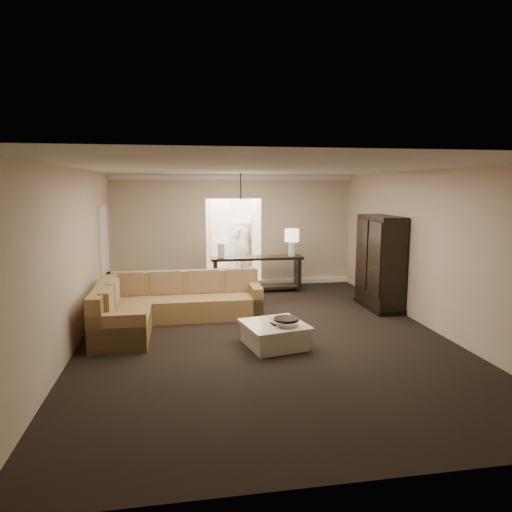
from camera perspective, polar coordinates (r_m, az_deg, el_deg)
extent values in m
plane|color=black|center=(7.91, 0.85, -9.80)|extent=(8.00, 8.00, 0.00)
cube|color=#BCA88E|center=(11.51, -2.77, 3.17)|extent=(6.00, 0.04, 2.80)
cube|color=#BCA88E|center=(3.81, 12.08, -8.48)|extent=(6.00, 0.04, 2.80)
cube|color=#BCA88E|center=(7.63, -21.87, -0.29)|extent=(0.04, 8.00, 2.80)
cube|color=#BCA88E|center=(8.64, 20.83, 0.76)|extent=(0.04, 8.00, 2.80)
cube|color=silver|center=(7.50, 0.90, 10.92)|extent=(6.00, 8.00, 0.02)
cube|color=white|center=(11.41, -2.79, 9.81)|extent=(6.00, 0.10, 0.12)
cube|color=white|center=(11.66, -2.70, -3.42)|extent=(6.00, 0.10, 0.12)
cube|color=white|center=(10.40, -18.40, 0.20)|extent=(0.05, 0.90, 2.10)
cube|color=beige|center=(12.70, -3.27, -2.70)|extent=(1.40, 2.00, 0.01)
cube|color=beige|center=(12.44, -6.54, 3.54)|extent=(0.04, 2.00, 2.80)
cube|color=beige|center=(12.59, -0.16, 3.66)|extent=(0.04, 2.00, 2.80)
cube|color=beige|center=(13.49, -3.80, 3.98)|extent=(1.40, 0.04, 2.80)
cube|color=white|center=(13.49, -3.77, 2.49)|extent=(0.90, 0.05, 2.10)
cube|color=brown|center=(8.93, -8.92, -6.35)|extent=(2.94, 0.89, 0.41)
cube|color=brown|center=(7.91, -16.38, -8.59)|extent=(0.89, 1.37, 0.41)
cube|color=brown|center=(9.14, -9.01, -3.22)|extent=(2.94, 0.25, 0.45)
cube|color=brown|center=(8.31, -18.33, -4.77)|extent=(0.25, 2.35, 0.45)
cube|color=brown|center=(9.01, -0.16, -5.46)|extent=(0.20, 0.88, 0.61)
cube|color=brown|center=(7.33, -16.96, -9.22)|extent=(0.88, 0.20, 0.61)
cube|color=#896749|center=(9.15, -15.77, -3.31)|extent=(0.61, 0.16, 0.45)
cube|color=#896749|center=(9.10, -11.17, -3.22)|extent=(0.61, 0.16, 0.45)
cube|color=#896749|center=(9.10, -6.54, -3.10)|extent=(0.61, 0.16, 0.45)
cube|color=#896749|center=(9.16, -1.95, -2.97)|extent=(0.61, 0.16, 0.45)
cube|color=#896749|center=(8.38, -17.44, -4.48)|extent=(0.16, 0.59, 0.45)
cube|color=#896749|center=(7.73, -18.13, -5.62)|extent=(0.16, 0.59, 0.45)
cube|color=beige|center=(7.34, 2.33, -10.01)|extent=(0.99, 0.99, 0.32)
cube|color=beige|center=(7.28, 2.34, -8.62)|extent=(1.10, 1.10, 0.06)
cube|color=black|center=(7.21, 2.16, -8.49)|extent=(0.08, 0.15, 0.02)
cube|color=beige|center=(7.44, 2.89, -7.97)|extent=(0.26, 0.31, 0.01)
cube|color=black|center=(10.86, 0.11, -0.24)|extent=(2.21, 0.54, 0.06)
cube|color=black|center=(10.83, -5.12, -2.56)|extent=(0.09, 0.45, 0.80)
cube|color=black|center=(11.13, 5.20, -2.25)|extent=(0.09, 0.45, 0.80)
cube|color=black|center=(10.99, 0.11, -3.84)|extent=(2.10, 0.49, 0.04)
cube|color=black|center=(9.71, 15.26, -0.78)|extent=(0.53, 1.28, 1.92)
cube|color=black|center=(9.29, 14.59, -0.32)|extent=(0.03, 0.57, 1.46)
cube|color=black|center=(9.87, 13.07, 0.26)|extent=(0.03, 0.57, 1.46)
cube|color=black|center=(9.90, 15.05, -6.00)|extent=(0.57, 1.33, 0.09)
cylinder|color=black|center=(7.14, 3.81, -7.88)|extent=(0.39, 0.39, 0.04)
torus|color=silver|center=(7.26, 3.78, -10.79)|extent=(0.33, 0.33, 0.02)
cylinder|color=silver|center=(7.23, 5.01, -9.69)|extent=(0.02, 0.02, 0.47)
cylinder|color=silver|center=(7.33, 3.09, -9.40)|extent=(0.02, 0.02, 0.47)
cylinder|color=silver|center=(7.08, 3.26, -10.07)|extent=(0.02, 0.02, 0.47)
cylinder|color=silver|center=(10.73, -4.37, 0.73)|extent=(0.16, 0.16, 0.35)
cylinder|color=#FFE3BF|center=(10.69, -4.39, 2.45)|extent=(0.34, 0.34, 0.30)
cylinder|color=silver|center=(10.99, 4.49, 0.92)|extent=(0.16, 0.16, 0.35)
cylinder|color=#FFE3BF|center=(10.95, 4.51, 2.60)|extent=(0.34, 0.34, 0.30)
cylinder|color=black|center=(10.16, -1.93, 8.66)|extent=(0.02, 0.02, 0.60)
cube|color=beige|center=(10.18, -1.91, 5.56)|extent=(0.38, 0.38, 0.48)
imported|color=beige|center=(13.19, -1.66, 1.96)|extent=(0.82, 0.70, 1.92)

